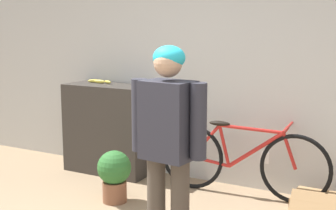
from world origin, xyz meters
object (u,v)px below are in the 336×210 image
person (168,134)px  cardboard_box (323,205)px  bicycle (241,160)px  potted_plant (114,173)px  banana (100,81)px

person → cardboard_box: 1.84m
bicycle → potted_plant: (-1.03, -0.75, -0.08)m
potted_plant → cardboard_box: bearing=19.9°
person → banana: bearing=144.6°
cardboard_box → potted_plant: potted_plant is taller
bicycle → potted_plant: size_ratio=3.44×
person → bicycle: person is taller
bicycle → cardboard_box: (0.83, -0.08, -0.29)m
bicycle → banana: size_ratio=5.07×
cardboard_box → potted_plant: size_ratio=1.05×
banana → cardboard_box: banana is taller
cardboard_box → bicycle: bearing=174.4°
bicycle → potted_plant: bicycle is taller
banana → potted_plant: banana is taller
bicycle → cardboard_box: bicycle is taller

